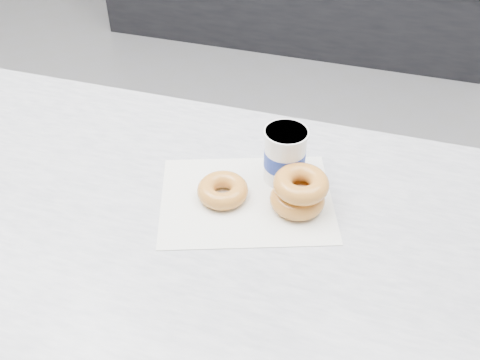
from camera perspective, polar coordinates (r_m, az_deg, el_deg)
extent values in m
plane|color=gray|center=(2.17, -6.52, -8.10)|extent=(5.00, 5.00, 0.00)
cube|color=#333335|center=(1.52, -16.40, -13.56)|extent=(3.00, 0.70, 0.86)
cube|color=silver|center=(1.20, -20.38, -0.78)|extent=(3.06, 0.76, 0.04)
cube|color=silver|center=(1.07, 0.70, -2.06)|extent=(0.41, 0.36, 0.00)
torus|color=gold|center=(1.06, -1.86, -1.09)|extent=(0.11, 0.11, 0.04)
torus|color=gold|center=(1.04, 6.13, -2.02)|extent=(0.11, 0.11, 0.04)
torus|color=gold|center=(1.02, 6.53, -0.41)|extent=(0.15, 0.15, 0.04)
cylinder|color=white|center=(1.08, 4.80, 2.62)|extent=(0.11, 0.11, 0.12)
cylinder|color=white|center=(1.05, 4.97, 5.06)|extent=(0.09, 0.09, 0.01)
cylinder|color=navy|center=(1.08, 4.78, 2.40)|extent=(0.11, 0.11, 0.04)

